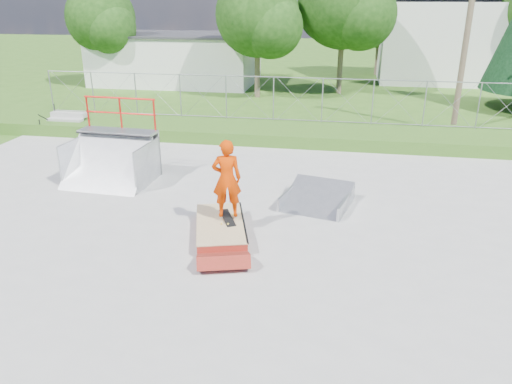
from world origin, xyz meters
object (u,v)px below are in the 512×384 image
flat_bank_ramp (317,198)px  grind_box (221,229)px  quarter_pipe (107,145)px  skater (227,182)px

flat_bank_ramp → grind_box: bearing=-121.8°
quarter_pipe → skater: (4.30, -2.73, 0.10)m
quarter_pipe → flat_bank_ramp: quarter_pipe is taller
grind_box → flat_bank_ramp: size_ratio=1.43×
flat_bank_ramp → quarter_pipe: bearing=-173.6°
quarter_pipe → skater: size_ratio=1.31×
quarter_pipe → flat_bank_ramp: size_ratio=1.37×
grind_box → quarter_pipe: 5.18m
quarter_pipe → skater: quarter_pipe is taller
quarter_pipe → grind_box: bearing=-31.7°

